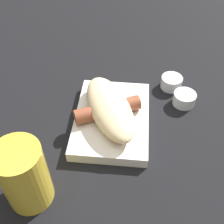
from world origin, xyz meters
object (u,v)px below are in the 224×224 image
Objects in this scene: food_tray at (112,119)px; drink_glass at (24,176)px; bread_roll at (110,106)px; sausage at (108,110)px; condiment_cup_far at (171,83)px; condiment_cup_near at (184,99)px.

food_tray is 0.23m from drink_glass.
bread_roll is 1.33× the size of sausage.
food_tray is 1.69× the size of drink_glass.
condiment_cup_near is at bearing -154.48° from condiment_cup_far.
bread_roll is at bearing 50.67° from food_tray.
sausage is 3.11× the size of condiment_cup_far.
food_tray is 0.04m from bread_roll.
bread_roll is 0.20m from condiment_cup_far.
condiment_cup_near is at bearing -47.65° from drink_glass.
sausage is at bearing 132.79° from condiment_cup_far.
condiment_cup_far is (0.13, -0.15, -0.03)m from sausage.
condiment_cup_near reaches higher than food_tray.
bread_roll reaches higher than condiment_cup_far.
food_tray is 1.03× the size of bread_roll.
food_tray is at bearing -34.24° from drink_glass.
sausage reaches higher than food_tray.
condiment_cup_near is at bearing -64.48° from food_tray.
food_tray is 0.03m from sausage.
drink_glass is (-0.19, 0.13, 0.05)m from food_tray.
bread_roll is 1.64× the size of drink_glass.
condiment_cup_far is at bearing -47.21° from sausage.
drink_glass is (-0.19, 0.12, 0.02)m from bread_roll.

